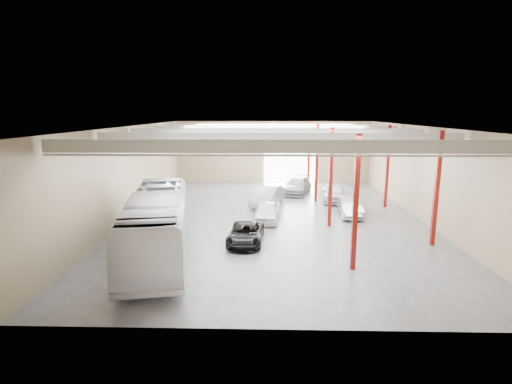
{
  "coord_description": "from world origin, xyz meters",
  "views": [
    {
      "loc": [
        -0.71,
        -29.72,
        8.06
      ],
      "look_at": [
        -1.48,
        -0.7,
        2.2
      ],
      "focal_mm": 28.0,
      "sensor_mm": 36.0,
      "label": 1
    }
  ],
  "objects_px": {
    "coach_bus": "(158,223)",
    "car_row_b": "(268,196)",
    "car_right_far": "(334,192)",
    "car_row_c": "(297,186)",
    "car_right_near": "(350,206)",
    "car_row_a": "(267,212)",
    "black_sedan": "(246,234)"
  },
  "relations": [
    {
      "from": "car_row_a",
      "to": "car_right_far",
      "type": "bearing_deg",
      "value": 52.39
    },
    {
      "from": "car_row_c",
      "to": "car_right_near",
      "type": "relative_size",
      "value": 1.18
    },
    {
      "from": "black_sedan",
      "to": "car_row_b",
      "type": "distance_m",
      "value": 10.49
    },
    {
      "from": "car_row_c",
      "to": "car_right_far",
      "type": "relative_size",
      "value": 1.1
    },
    {
      "from": "car_row_a",
      "to": "car_row_c",
      "type": "xyz_separation_m",
      "value": [
        3.07,
        10.4,
        0.06
      ]
    },
    {
      "from": "car_row_c",
      "to": "car_right_far",
      "type": "height_order",
      "value": "car_right_far"
    },
    {
      "from": "car_row_a",
      "to": "car_row_c",
      "type": "relative_size",
      "value": 0.79
    },
    {
      "from": "car_row_b",
      "to": "car_right_far",
      "type": "relative_size",
      "value": 1.04
    },
    {
      "from": "car_row_a",
      "to": "black_sedan",
      "type": "bearing_deg",
      "value": -100.07
    },
    {
      "from": "coach_bus",
      "to": "car_row_b",
      "type": "relative_size",
      "value": 2.58
    },
    {
      "from": "coach_bus",
      "to": "car_right_near",
      "type": "bearing_deg",
      "value": 24.31
    },
    {
      "from": "car_row_b",
      "to": "car_right_far",
      "type": "xyz_separation_m",
      "value": [
        6.08,
        1.78,
        -0.01
      ]
    },
    {
      "from": "car_right_near",
      "to": "car_row_a",
      "type": "bearing_deg",
      "value": -161.27
    },
    {
      "from": "car_row_c",
      "to": "car_right_far",
      "type": "distance_m",
      "value": 4.62
    },
    {
      "from": "car_row_b",
      "to": "car_right_far",
      "type": "bearing_deg",
      "value": 34.29
    },
    {
      "from": "car_row_a",
      "to": "car_row_c",
      "type": "bearing_deg",
      "value": 77.47
    },
    {
      "from": "car_right_far",
      "to": "coach_bus",
      "type": "bearing_deg",
      "value": -123.9
    },
    {
      "from": "car_right_far",
      "to": "black_sedan",
      "type": "bearing_deg",
      "value": -114.28
    },
    {
      "from": "coach_bus",
      "to": "car_row_a",
      "type": "distance_m",
      "value": 9.57
    },
    {
      "from": "coach_bus",
      "to": "car_row_c",
      "type": "relative_size",
      "value": 2.43
    },
    {
      "from": "car_right_near",
      "to": "car_right_far",
      "type": "relative_size",
      "value": 0.93
    },
    {
      "from": "black_sedan",
      "to": "car_row_a",
      "type": "xyz_separation_m",
      "value": [
        1.29,
        5.2,
        0.1
      ]
    },
    {
      "from": "coach_bus",
      "to": "car_row_b",
      "type": "height_order",
      "value": "coach_bus"
    },
    {
      "from": "black_sedan",
      "to": "car_right_far",
      "type": "height_order",
      "value": "car_right_far"
    },
    {
      "from": "coach_bus",
      "to": "car_right_far",
      "type": "relative_size",
      "value": 2.68
    },
    {
      "from": "car_row_a",
      "to": "car_row_b",
      "type": "relative_size",
      "value": 0.84
    },
    {
      "from": "coach_bus",
      "to": "car_right_far",
      "type": "height_order",
      "value": "coach_bus"
    },
    {
      "from": "black_sedan",
      "to": "car_right_far",
      "type": "distance_m",
      "value": 14.29
    },
    {
      "from": "car_row_b",
      "to": "car_row_c",
      "type": "bearing_deg",
      "value": 78.22
    },
    {
      "from": "black_sedan",
      "to": "car_right_near",
      "type": "bearing_deg",
      "value": 45.04
    },
    {
      "from": "car_right_near",
      "to": "car_right_far",
      "type": "bearing_deg",
      "value": 97.82
    },
    {
      "from": "black_sedan",
      "to": "car_row_b",
      "type": "bearing_deg",
      "value": 85.83
    }
  ]
}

